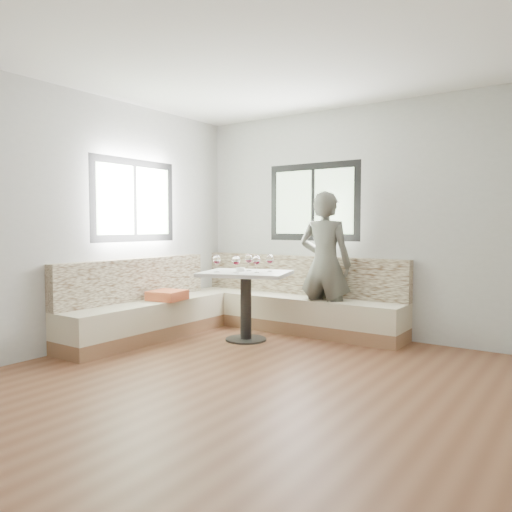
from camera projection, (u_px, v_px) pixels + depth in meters
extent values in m
cube|color=brown|center=(263.00, 395.00, 3.97)|extent=(5.00, 5.00, 0.01)
cube|color=white|center=(264.00, 35.00, 3.80)|extent=(5.00, 5.00, 0.01)
cube|color=#B7B7B2|center=(381.00, 221.00, 5.94)|extent=(5.00, 0.01, 2.80)
cube|color=#B7B7B2|center=(69.00, 221.00, 5.31)|extent=(0.01, 5.00, 2.80)
cube|color=black|center=(313.00, 202.00, 6.43)|extent=(1.30, 0.02, 1.00)
cube|color=black|center=(134.00, 200.00, 6.03)|extent=(0.02, 1.30, 1.00)
cube|color=#875E41|center=(292.00, 324.00, 6.39)|extent=(2.90, 0.55, 0.16)
cube|color=beige|center=(292.00, 307.00, 6.38)|extent=(2.90, 0.55, 0.29)
cube|color=beige|center=(301.00, 275.00, 6.52)|extent=(2.90, 0.14, 0.50)
cube|color=#875E41|center=(147.00, 332.00, 5.91)|extent=(0.55, 2.25, 0.16)
cube|color=beige|center=(147.00, 314.00, 5.90)|extent=(0.55, 2.25, 0.29)
cube|color=beige|center=(134.00, 279.00, 5.99)|extent=(0.14, 2.25, 0.50)
cube|color=#DF8950|center=(167.00, 295.00, 6.01)|extent=(0.44, 0.44, 0.11)
cylinder|color=black|center=(246.00, 339.00, 5.86)|extent=(0.48, 0.48, 0.02)
cylinder|color=black|center=(246.00, 308.00, 5.83)|extent=(0.13, 0.13, 0.77)
cube|color=white|center=(246.00, 274.00, 5.81)|extent=(1.17, 1.03, 0.04)
imported|color=#56564D|center=(325.00, 264.00, 6.00)|extent=(0.68, 0.49, 1.76)
cylinder|color=white|center=(241.00, 270.00, 5.84)|extent=(0.11, 0.11, 0.04)
sphere|color=black|center=(242.00, 269.00, 5.84)|extent=(0.02, 0.02, 0.02)
sphere|color=black|center=(240.00, 268.00, 5.86)|extent=(0.02, 0.02, 0.02)
sphere|color=black|center=(240.00, 269.00, 5.83)|extent=(0.02, 0.02, 0.02)
cylinder|color=white|center=(217.00, 272.00, 5.74)|extent=(0.07, 0.07, 0.01)
cylinder|color=white|center=(217.00, 268.00, 5.74)|extent=(0.01, 0.01, 0.09)
ellipsoid|color=white|center=(217.00, 259.00, 5.74)|extent=(0.09, 0.09, 0.11)
cylinder|color=#4E0814|center=(217.00, 262.00, 5.74)|extent=(0.06, 0.06, 0.02)
cylinder|color=white|center=(236.00, 273.00, 5.62)|extent=(0.07, 0.07, 0.01)
cylinder|color=white|center=(236.00, 269.00, 5.62)|extent=(0.01, 0.01, 0.09)
ellipsoid|color=white|center=(236.00, 260.00, 5.61)|extent=(0.09, 0.09, 0.11)
cylinder|color=#4E0814|center=(236.00, 263.00, 5.62)|extent=(0.06, 0.06, 0.02)
cylinder|color=white|center=(256.00, 272.00, 5.68)|extent=(0.07, 0.07, 0.01)
cylinder|color=white|center=(256.00, 268.00, 5.67)|extent=(0.01, 0.01, 0.09)
ellipsoid|color=white|center=(256.00, 260.00, 5.67)|extent=(0.09, 0.09, 0.11)
cylinder|color=#4E0814|center=(256.00, 262.00, 5.67)|extent=(0.06, 0.06, 0.02)
cylinder|color=white|center=(249.00, 271.00, 5.92)|extent=(0.07, 0.07, 0.01)
cylinder|color=white|center=(249.00, 267.00, 5.92)|extent=(0.01, 0.01, 0.09)
ellipsoid|color=white|center=(249.00, 258.00, 5.91)|extent=(0.09, 0.09, 0.11)
cylinder|color=#4E0814|center=(249.00, 261.00, 5.91)|extent=(0.06, 0.06, 0.02)
cylinder|color=white|center=(270.00, 271.00, 5.83)|extent=(0.07, 0.07, 0.01)
cylinder|color=white|center=(270.00, 267.00, 5.82)|extent=(0.01, 0.01, 0.09)
ellipsoid|color=white|center=(270.00, 259.00, 5.82)|extent=(0.09, 0.09, 0.11)
cylinder|color=#4E0814|center=(270.00, 261.00, 5.82)|extent=(0.06, 0.06, 0.02)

